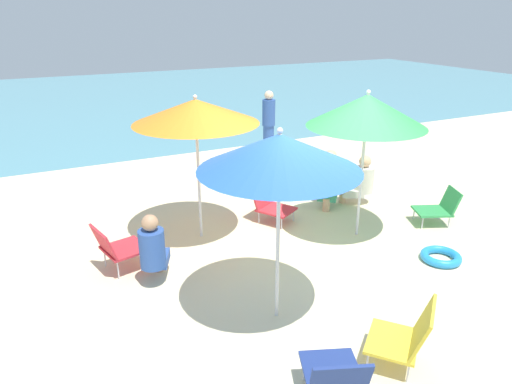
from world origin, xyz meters
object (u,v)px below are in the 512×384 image
(beach_chair_c, at_px, (439,207))
(person_b, at_px, (361,180))
(umbrella_blue, at_px, (280,152))
(beach_chair_a, at_px, (116,246))
(person_c, at_px, (329,179))
(beach_chair_e, at_px, (407,335))
(swim_ring, at_px, (441,257))
(beach_chair_d, at_px, (270,202))
(beach_chair_b, at_px, (335,374))
(person_d, at_px, (153,249))
(umbrella_green, at_px, (367,111))
(umbrella_orange, at_px, (196,111))
(person_a, at_px, (269,126))

(beach_chair_c, bearing_deg, person_b, -43.16)
(umbrella_blue, relative_size, beach_chair_a, 3.06)
(person_c, bearing_deg, beach_chair_e, 16.00)
(swim_ring, bearing_deg, beach_chair_d, 123.87)
(beach_chair_b, xyz_separation_m, person_d, (-0.83, 2.57, 0.14))
(umbrella_green, relative_size, umbrella_blue, 1.02)
(umbrella_orange, distance_m, person_a, 4.07)
(swim_ring, bearing_deg, beach_chair_a, 157.23)
(beach_chair_d, distance_m, person_b, 1.75)
(beach_chair_b, height_order, person_c, person_c)
(beach_chair_c, bearing_deg, beach_chair_d, -6.08)
(beach_chair_a, height_order, person_c, person_c)
(beach_chair_a, height_order, beach_chair_c, beach_chair_a)
(person_d, bearing_deg, beach_chair_e, -121.41)
(person_c, bearing_deg, beach_chair_c, 77.87)
(beach_chair_c, relative_size, beach_chair_d, 0.95)
(swim_ring, bearing_deg, person_a, 89.77)
(beach_chair_d, xyz_separation_m, swim_ring, (1.45, -2.16, -0.25))
(person_a, height_order, swim_ring, person_a)
(beach_chair_c, distance_m, person_a, 4.24)
(beach_chair_d, distance_m, beach_chair_e, 3.48)
(umbrella_orange, bearing_deg, beach_chair_b, -91.73)
(beach_chair_d, height_order, person_c, person_c)
(person_b, xyz_separation_m, swim_ring, (-0.30, -2.13, -0.35))
(umbrella_green, height_order, person_d, umbrella_green)
(umbrella_orange, xyz_separation_m, person_d, (-0.94, -0.96, -1.39))
(beach_chair_a, bearing_deg, person_a, 27.51)
(umbrella_green, xyz_separation_m, person_a, (0.54, 3.88, -1.07))
(beach_chair_b, distance_m, swim_ring, 3.08)
(person_d, bearing_deg, person_c, -47.22)
(beach_chair_e, height_order, swim_ring, beach_chair_e)
(umbrella_blue, height_order, person_c, umbrella_blue)
(umbrella_green, bearing_deg, person_c, 76.75)
(umbrella_green, xyz_separation_m, beach_chair_b, (-2.21, -2.56, -1.53))
(beach_chair_d, relative_size, person_d, 0.82)
(person_a, distance_m, person_c, 2.75)
(person_b, bearing_deg, beach_chair_b, 75.81)
(beach_chair_e, bearing_deg, beach_chair_a, -5.66)
(beach_chair_b, height_order, beach_chair_d, beach_chair_d)
(beach_chair_e, bearing_deg, person_a, -57.10)
(beach_chair_d, relative_size, person_a, 0.49)
(beach_chair_d, bearing_deg, umbrella_orange, -118.23)
(umbrella_green, height_order, person_a, umbrella_green)
(umbrella_orange, relative_size, beach_chair_c, 2.87)
(umbrella_orange, relative_size, beach_chair_e, 2.69)
(umbrella_orange, distance_m, person_c, 2.76)
(beach_chair_a, height_order, beach_chair_d, beach_chair_d)
(beach_chair_c, xyz_separation_m, person_d, (-4.41, 0.26, 0.18))
(umbrella_green, bearing_deg, swim_ring, -65.58)
(umbrella_green, bearing_deg, umbrella_orange, 155.27)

